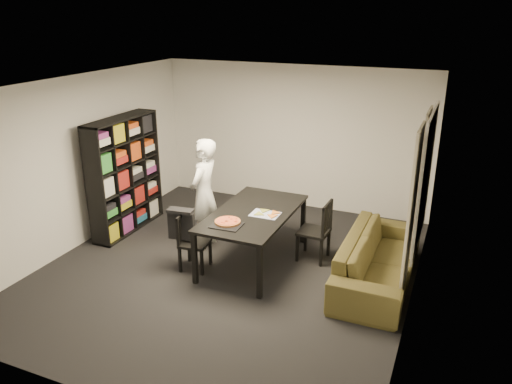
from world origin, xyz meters
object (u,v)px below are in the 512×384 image
at_px(bookshelf, 125,175).
at_px(chair_left, 189,238).
at_px(person, 204,194).
at_px(baking_tray, 227,225).
at_px(pepperoni_pizza, 228,221).
at_px(dining_table, 253,216).
at_px(sofa, 378,259).
at_px(chair_right, 320,227).

relative_size(bookshelf, chair_left, 2.30).
distance_m(chair_left, person, 0.81).
xyz_separation_m(chair_left, baking_tray, (0.62, -0.05, 0.32)).
bearing_deg(bookshelf, pepperoni_pizza, -18.58).
bearing_deg(dining_table, bookshelf, 174.19).
bearing_deg(sofa, chair_left, 104.89).
bearing_deg(sofa, chair_right, 73.04).
distance_m(bookshelf, baking_tray, 2.40).
distance_m(chair_left, baking_tray, 0.70).
distance_m(dining_table, chair_left, 0.96).
bearing_deg(person, bookshelf, -94.19).
relative_size(chair_right, sofa, 0.41).
bearing_deg(dining_table, chair_left, -144.61).
distance_m(bookshelf, sofa, 4.22).
bearing_deg(bookshelf, chair_left, -25.45).
relative_size(baking_tray, pepperoni_pizza, 1.14).
height_order(dining_table, person, person).
bearing_deg(chair_right, chair_left, -57.87).
bearing_deg(pepperoni_pizza, baking_tray, -74.37).
relative_size(bookshelf, person, 1.10).
distance_m(dining_table, chair_right, 0.98).
bearing_deg(person, sofa, 88.06).
height_order(person, baking_tray, person).
distance_m(chair_left, sofa, 2.63).
distance_m(bookshelf, pepperoni_pizza, 2.36).
xyz_separation_m(person, sofa, (2.67, -0.03, -0.53)).
bearing_deg(dining_table, baking_tray, -103.16).
xyz_separation_m(bookshelf, baking_tray, (2.25, -0.83, -0.16)).
height_order(baking_tray, pepperoni_pizza, pepperoni_pizza).
xyz_separation_m(chair_left, sofa, (2.53, 0.67, -0.14)).
bearing_deg(chair_right, bookshelf, -85.19).
bearing_deg(baking_tray, chair_left, 175.49).
xyz_separation_m(chair_left, person, (-0.13, 0.70, 0.39)).
bearing_deg(chair_left, person, 3.30).
bearing_deg(bookshelf, person, -2.87).
height_order(dining_table, chair_left, chair_left).
bearing_deg(pepperoni_pizza, bookshelf, 161.42).
bearing_deg(chair_right, baking_tray, -43.44).
bearing_deg(baking_tray, chair_right, 44.79).
bearing_deg(sofa, person, 89.38).
relative_size(dining_table, person, 1.09).
distance_m(pepperoni_pizza, sofa, 2.10).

